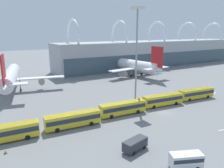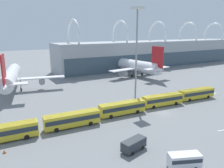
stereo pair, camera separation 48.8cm
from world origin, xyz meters
name	(u,v)px [view 1 (the left image)]	position (x,y,z in m)	size (l,w,h in m)	color
ground_plane	(164,113)	(0.00, 0.00, 0.00)	(440.00, 440.00, 0.00)	slate
terminal_building	(156,53)	(51.70, 62.67, 7.90)	(124.28, 19.17, 26.46)	#9EA3A8
airliner_at_gate_near	(10,77)	(-31.91, 42.51, 5.24)	(36.47, 37.08, 14.42)	white
airliner_at_gate_far	(135,66)	(22.37, 43.45, 4.77)	(31.27, 34.35, 14.48)	white
shuttle_bus_0	(5,132)	(-37.03, 4.24, 1.89)	(12.42, 3.29, 3.21)	gold
shuttle_bus_1	(73,119)	(-23.47, 3.94, 1.89)	(12.45, 3.46, 3.21)	gold
shuttle_bus_2	(123,107)	(-9.90, 4.64, 1.89)	(12.44, 3.41, 3.21)	gold
shuttle_bus_3	(163,99)	(3.66, 4.64, 1.89)	(12.49, 3.83, 3.21)	gold
shuttle_bus_4	(196,93)	(17.23, 4.14, 1.89)	(12.48, 3.75, 3.21)	gold
service_van_foreground	(135,144)	(-17.42, -10.90, 1.24)	(5.17, 3.03, 2.09)	#2D3338
service_van_crossing	(186,160)	(-13.73, -19.12, 1.45)	(5.34, 3.71, 2.48)	silver
floodlight_mast	(137,35)	(-0.03, 12.73, 19.68)	(2.85, 2.85, 27.36)	gray
lane_stripe_0	(213,95)	(25.61, 4.15, 0.00)	(8.73, 0.25, 0.01)	silver
lane_stripe_1	(118,108)	(-8.47, 9.10, 0.00)	(6.51, 0.25, 0.01)	silver
traffic_cone_0	(5,152)	(-37.57, -0.46, 0.34)	(0.53, 0.53, 0.69)	black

